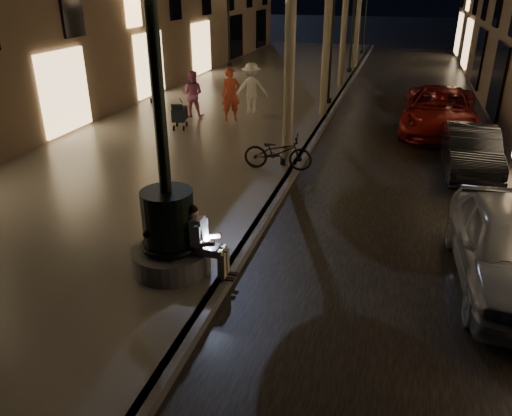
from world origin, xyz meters
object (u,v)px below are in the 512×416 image
(bicycle, at_px, (278,152))
(lamp_curb_c, at_px, (354,14))
(pedestrian_white, at_px, (252,88))
(lamp_left_b, at_px, (147,26))
(lamp_curb_b, at_px, (332,27))
(pedestrian_red, at_px, (231,94))
(seated_man_laptop, at_px, (202,238))
(car_front, at_px, (510,247))
(lamp_left_c, at_px, (228,12))
(car_second, at_px, (471,151))
(fountain_lamppost, at_px, (168,217))
(lamp_curb_a, at_px, (288,52))
(stroller, at_px, (180,114))
(lamp_curb_d, at_px, (366,7))
(car_third, at_px, (440,111))
(pedestrian_pink, at_px, (192,94))

(bicycle, bearing_deg, lamp_curb_c, -5.34)
(pedestrian_white, bearing_deg, lamp_left_b, -24.40)
(lamp_curb_b, height_order, pedestrian_red, lamp_curb_b)
(bicycle, bearing_deg, lamp_left_b, 42.33)
(seated_man_laptop, bearing_deg, car_front, 15.78)
(lamp_left_b, xyz_separation_m, lamp_left_c, (0.00, 10.00, 0.00))
(car_second, bearing_deg, car_front, -90.47)
(fountain_lamppost, xyz_separation_m, lamp_curb_a, (0.70, 6.00, 2.02))
(lamp_left_c, xyz_separation_m, pedestrian_white, (4.53, -10.64, -2.08))
(lamp_curb_a, xyz_separation_m, lamp_curb_c, (0.00, 16.00, 0.00))
(fountain_lamppost, xyz_separation_m, car_second, (5.66, 7.31, -0.58))
(stroller, bearing_deg, lamp_curb_d, 65.54)
(fountain_lamppost, xyz_separation_m, car_third, (5.00, 11.43, -0.47))
(lamp_left_b, distance_m, car_front, 16.27)
(lamp_curb_a, height_order, car_second, lamp_curb_a)
(lamp_curb_a, relative_size, lamp_curb_c, 1.00)
(fountain_lamppost, xyz_separation_m, lamp_curb_c, (0.70, 22.00, 2.02))
(car_front, bearing_deg, lamp_curb_d, 97.38)
(stroller, xyz_separation_m, car_third, (8.63, 2.89, 0.03))
(pedestrian_white, bearing_deg, stroller, 41.70)
(lamp_left_c, distance_m, pedestrian_pink, 12.17)
(fountain_lamppost, bearing_deg, lamp_curb_c, 88.18)
(pedestrian_red, bearing_deg, lamp_curb_b, 23.52)
(car_third, bearing_deg, seated_man_laptop, -108.29)
(seated_man_laptop, relative_size, lamp_left_b, 0.27)
(lamp_curb_c, bearing_deg, lamp_left_c, 180.00)
(fountain_lamppost, bearing_deg, car_second, 52.24)
(car_third, xyz_separation_m, bicycle, (-4.40, -5.89, -0.06))
(lamp_curb_c, distance_m, pedestrian_pink, 12.75)
(lamp_curb_d, distance_m, car_front, 29.10)
(lamp_curb_d, bearing_deg, car_front, -80.02)
(lamp_curb_d, height_order, pedestrian_pink, lamp_curb_d)
(pedestrian_pink, bearing_deg, fountain_lamppost, 103.03)
(stroller, bearing_deg, lamp_left_b, 115.66)
(seated_man_laptop, height_order, pedestrian_white, pedestrian_white)
(lamp_curb_a, relative_size, car_front, 1.12)
(seated_man_laptop, distance_m, stroller, 9.54)
(seated_man_laptop, xyz_separation_m, pedestrian_white, (-2.48, 11.36, 0.26))
(fountain_lamppost, relative_size, pedestrian_red, 2.75)
(lamp_curb_c, relative_size, lamp_left_c, 1.00)
(lamp_left_b, relative_size, stroller, 4.67)
(lamp_curb_c, distance_m, lamp_curb_d, 8.00)
(car_front, bearing_deg, seated_man_laptop, -166.83)
(seated_man_laptop, xyz_separation_m, lamp_curb_d, (0.09, 30.00, 2.34))
(seated_man_laptop, height_order, car_second, seated_man_laptop)
(car_third, bearing_deg, lamp_curb_c, 114.85)
(lamp_curb_a, xyz_separation_m, bicycle, (-0.10, -0.46, -2.55))
(lamp_left_b, bearing_deg, bicycle, -42.68)
(lamp_curb_a, distance_m, car_third, 7.36)
(lamp_curb_d, xyz_separation_m, stroller, (-4.33, -21.46, -2.52))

